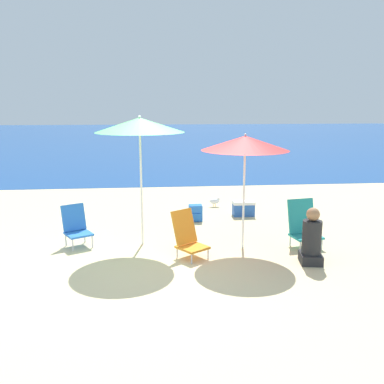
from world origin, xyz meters
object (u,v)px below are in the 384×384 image
beach_chair_teal (303,224)px  backpack_blue (196,213)px  beach_umbrella_red (245,143)px  person_seated_near (312,240)px  beach_chair_blue (76,226)px  beach_umbrella_green (140,125)px  cooler_box (243,208)px  seagull (215,201)px  beach_chair_orange (188,236)px

beach_chair_teal → backpack_blue: (-1.76, 1.85, -0.22)m
beach_umbrella_red → backpack_blue: beach_umbrella_red is taller
person_seated_near → beach_chair_blue: bearing=171.4°
beach_umbrella_green → cooler_box: beach_umbrella_green is taller
backpack_blue → seagull: 1.41m
beach_chair_teal → cooler_box: 2.28m
beach_umbrella_red → backpack_blue: 2.60m
beach_umbrella_red → beach_chair_blue: (-2.99, 0.43, -1.50)m
beach_chair_teal → beach_umbrella_red: bearing=170.3°
beach_chair_teal → beach_chair_blue: size_ratio=1.14×
backpack_blue → beach_umbrella_green: bearing=-127.3°
beach_umbrella_green → seagull: 3.85m
backpack_blue → beach_chair_teal: bearing=-46.4°
beach_chair_orange → cooler_box: (1.51, 2.55, -0.19)m
beach_chair_blue → beach_chair_orange: bearing=-51.2°
beach_chair_orange → person_seated_near: (1.96, -0.50, 0.03)m
beach_chair_blue → person_seated_near: 4.13m
beach_chair_orange → beach_umbrella_green: bearing=101.9°
beach_umbrella_green → beach_chair_teal: beach_umbrella_green is taller
beach_umbrella_red → beach_umbrella_green: size_ratio=0.87×
beach_chair_blue → cooler_box: 3.91m
beach_umbrella_red → beach_chair_blue: beach_umbrella_red is taller
beach_umbrella_red → beach_umbrella_green: 1.86m
beach_chair_blue → beach_chair_orange: beach_chair_orange is taller
seagull → beach_chair_teal: bearing=-69.8°
cooler_box → seagull: cooler_box is taller
beach_chair_blue → beach_umbrella_green: bearing=-32.5°
beach_chair_orange → person_seated_near: bearing=-49.4°
beach_umbrella_green → seagull: size_ratio=8.71×
backpack_blue → seagull: size_ratio=1.33×
person_seated_near → beach_umbrella_green: bearing=165.4°
beach_chair_orange → seagull: (0.99, 3.48, -0.22)m
beach_chair_blue → backpack_blue: beach_chair_blue is taller
beach_umbrella_red → seagull: beach_umbrella_red is taller
beach_umbrella_green → beach_chair_orange: size_ratio=2.98×
beach_umbrella_green → beach_chair_blue: (-1.20, 0.06, -1.80)m
cooler_box → beach_umbrella_green: bearing=-141.4°
seagull → cooler_box: bearing=-60.6°
seagull → beach_umbrella_red: bearing=-89.4°
beach_chair_teal → seagull: beach_chair_teal is taller
beach_umbrella_green → beach_chair_blue: size_ratio=3.16×
person_seated_near → beach_chair_teal: bearing=88.1°
beach_chair_blue → backpack_blue: bearing=2.1°
beach_umbrella_green → beach_chair_teal: bearing=-7.0°
beach_chair_teal → backpack_blue: bearing=123.5°
beach_chair_orange → beach_chair_blue: bearing=123.2°
beach_chair_blue → seagull: bearing=12.9°
beach_umbrella_red → cooler_box: bearing=77.3°
beach_umbrella_green → beach_chair_teal: (2.90, -0.36, -1.77)m
beach_umbrella_green → backpack_blue: (1.14, 1.50, -1.99)m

